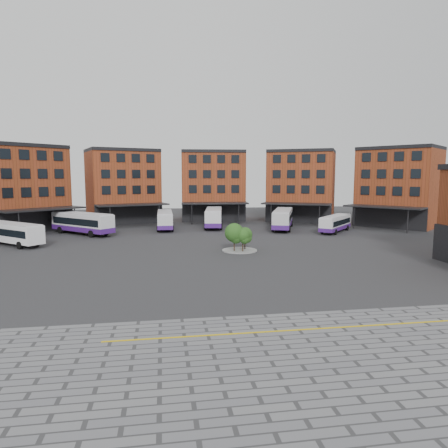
{
  "coord_description": "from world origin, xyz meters",
  "views": [
    {
      "loc": [
        -7.45,
        -36.29,
        9.3
      ],
      "look_at": [
        -0.72,
        7.23,
        4.0
      ],
      "focal_mm": 32.0,
      "sensor_mm": 36.0,
      "label": 1
    }
  ],
  "objects": [
    {
      "name": "ground",
      "position": [
        0.0,
        0.0,
        0.0
      ],
      "size": [
        160.0,
        160.0,
        0.0
      ],
      "primitive_type": "plane",
      "color": "#28282B",
      "rests_on": "ground"
    },
    {
      "name": "paving_zone",
      "position": [
        2.0,
        -22.0,
        0.01
      ],
      "size": [
        50.0,
        22.0,
        0.02
      ],
      "primitive_type": "cube",
      "color": "slate",
      "rests_on": "ground"
    },
    {
      "name": "yellow_line",
      "position": [
        2.0,
        -14.0,
        0.03
      ],
      "size": [
        26.0,
        0.15,
        0.02
      ],
      "primitive_type": "cube",
      "color": "gold",
      "rests_on": "paving_zone"
    },
    {
      "name": "main_building",
      "position": [
        -4.77,
        38.25,
        7.23
      ],
      "size": [
        94.14,
        42.48,
        14.6
      ],
      "color": "brown",
      "rests_on": "ground"
    },
    {
      "name": "tree_island",
      "position": [
        1.89,
        11.62,
        1.96
      ],
      "size": [
        4.4,
        4.4,
        3.57
      ],
      "color": "gray",
      "rests_on": "ground"
    },
    {
      "name": "bus_a",
      "position": [
        -27.45,
        20.6,
        1.8
      ],
      "size": [
        9.68,
        8.89,
        3.03
      ],
      "rotation": [
        0.0,
        0.0,
        0.85
      ],
      "color": "white",
      "rests_on": "ground"
    },
    {
      "name": "bus_b",
      "position": [
        -20.2,
        29.74,
        1.88
      ],
      "size": [
        10.97,
        10.45,
        3.47
      ],
      "rotation": [
        0.0,
        0.0,
        0.82
      ],
      "color": "white",
      "rests_on": "ground"
    },
    {
      "name": "bus_c",
      "position": [
        -7.07,
        34.38,
        1.69
      ],
      "size": [
        2.81,
        11.06,
        3.12
      ],
      "rotation": [
        0.0,
        0.0,
        0.0
      ],
      "color": "silver",
      "rests_on": "ground"
    },
    {
      "name": "bus_d",
      "position": [
        1.79,
        35.64,
        1.87
      ],
      "size": [
        4.65,
        12.56,
        3.46
      ],
      "rotation": [
        0.0,
        0.0,
        -0.15
      ],
      "color": "white",
      "rests_on": "ground"
    },
    {
      "name": "bus_e",
      "position": [
        13.44,
        31.02,
        1.88
      ],
      "size": [
        7.03,
        12.5,
        3.47
      ],
      "rotation": [
        0.0,
        0.0,
        -0.37
      ],
      "color": "silver",
      "rests_on": "ground"
    },
    {
      "name": "bus_f",
      "position": [
        21.0,
        26.09,
        1.5
      ],
      "size": [
        8.29,
        8.79,
        2.77
      ],
      "rotation": [
        0.0,
        0.0,
        -0.74
      ],
      "color": "white",
      "rests_on": "ground"
    }
  ]
}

